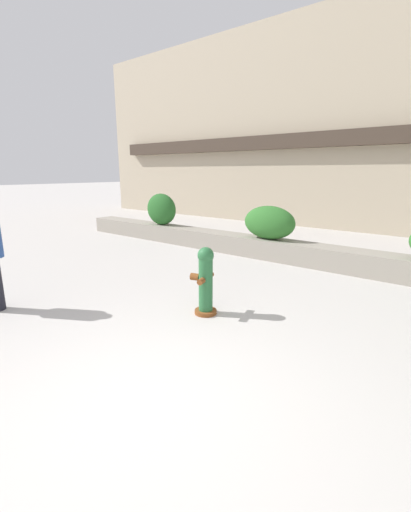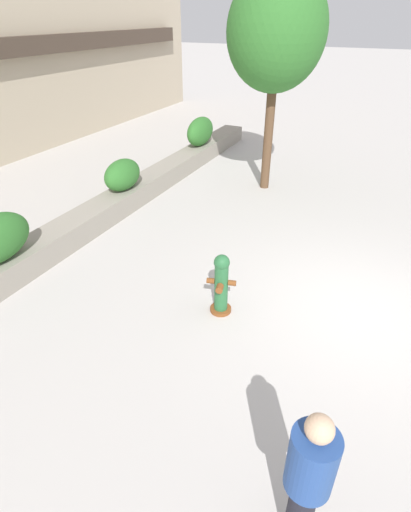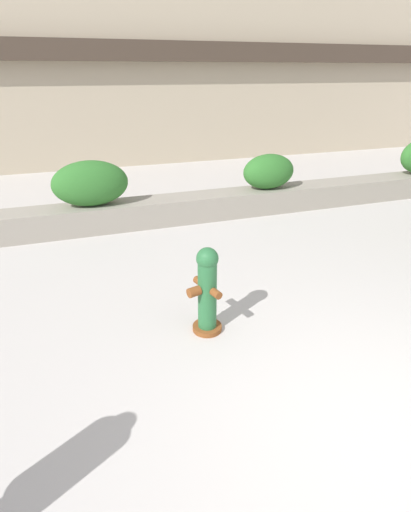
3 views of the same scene
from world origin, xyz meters
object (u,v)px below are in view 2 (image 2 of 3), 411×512
Objects in this scene: hedge_bush_2 at (122,175)px; street_tree at (277,32)px; fire_hydrant at (221,284)px; hedge_bush_3 at (200,131)px; pedestrian at (308,476)px.

hedge_bush_2 is 4.97m from street_tree.
street_tree reaches higher than fire_hydrant.
fire_hydrant is at bearing -151.27° from hedge_bush_3.
pedestrian is (-9.80, -5.85, 0.04)m from hedge_bush_3.
hedge_bush_3 is 8.03m from fire_hydrant.
pedestrian reaches higher than hedge_bush_2.
fire_hydrant is at bearing 35.86° from pedestrian.
street_tree reaches higher than hedge_bush_3.
pedestrian is (-5.50, -5.85, 0.12)m from hedge_bush_2.
pedestrian is (-2.76, -2.00, 0.44)m from fire_hydrant.
fire_hydrant is at bearing -168.74° from street_tree.
hedge_bush_3 is 4.25m from street_tree.
fire_hydrant is (-7.04, -3.86, -0.39)m from hedge_bush_3.
pedestrian reaches higher than fire_hydrant.
hedge_bush_3 reaches higher than hedge_bush_2.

